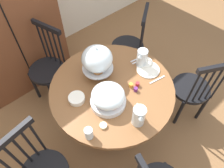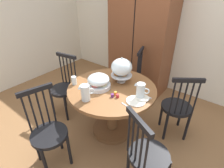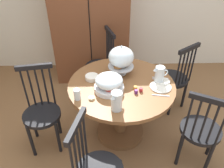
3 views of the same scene
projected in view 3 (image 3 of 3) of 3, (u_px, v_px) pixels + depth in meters
ground_plane at (123, 142)px, 2.70m from camera, size 10.00×10.00×0.00m
wooden_armoire at (91, 17)px, 3.33m from camera, size 1.18×0.60×1.96m
dining_table at (121, 101)px, 2.52m from camera, size 1.12×1.12×0.74m
windsor_chair_near_window at (42, 113)px, 2.44m from camera, size 0.41×0.40×0.97m
windsor_chair_facing_door at (200, 131)px, 2.23m from camera, size 0.45×0.45×0.97m
windsor_chair_far_side at (173, 79)px, 2.96m from camera, size 0.46×0.46×0.97m
windsor_chair_host_seat at (101, 67)px, 3.22m from camera, size 0.42×0.42×0.97m
pastry_stand_with_dome at (121, 58)px, 2.43m from camera, size 0.28×0.28×0.34m
fruit_platter_covered at (109, 83)px, 2.25m from camera, size 0.30×0.30×0.18m
orange_juice_pitcher at (117, 102)px, 2.02m from camera, size 0.13×0.16×0.19m
milk_pitcher at (159, 75)px, 2.37m from camera, size 0.18×0.10×0.18m
china_plate_large at (160, 87)px, 2.34m from camera, size 0.22×0.22×0.01m
china_plate_small at (163, 81)px, 2.40m from camera, size 0.15×0.15×0.01m
cereal_bowl at (92, 77)px, 2.45m from camera, size 0.14×0.14×0.04m
drinking_glass at (77, 94)px, 2.15m from camera, size 0.06×0.06×0.11m
butter_dish at (92, 98)px, 2.18m from camera, size 0.06×0.06×0.02m
jam_jar_strawberry at (141, 90)px, 2.27m from camera, size 0.04×0.04×0.04m
jam_jar_apricot at (135, 88)px, 2.30m from camera, size 0.04×0.04×0.04m
jam_jar_grape at (136, 92)px, 2.25m from camera, size 0.04×0.04×0.04m
table_knife at (160, 79)px, 2.45m from camera, size 0.17×0.04×0.01m
dinner_fork at (160, 78)px, 2.47m from camera, size 0.17×0.04×0.01m
soup_spoon at (161, 95)px, 2.23m from camera, size 0.17×0.04×0.01m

